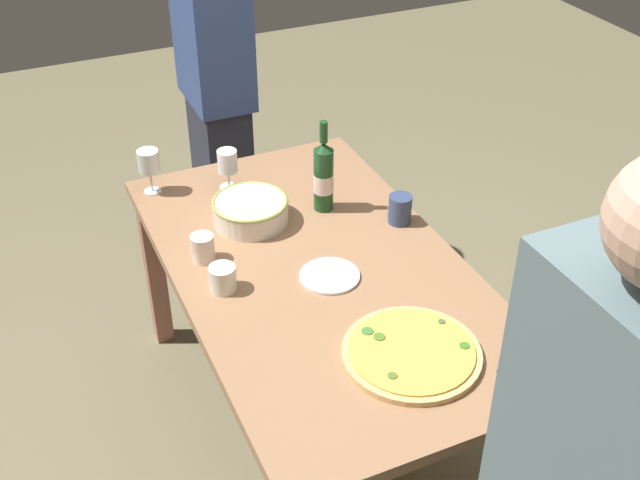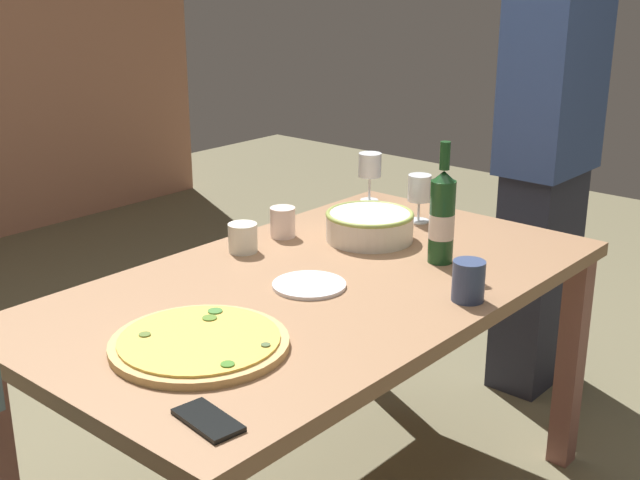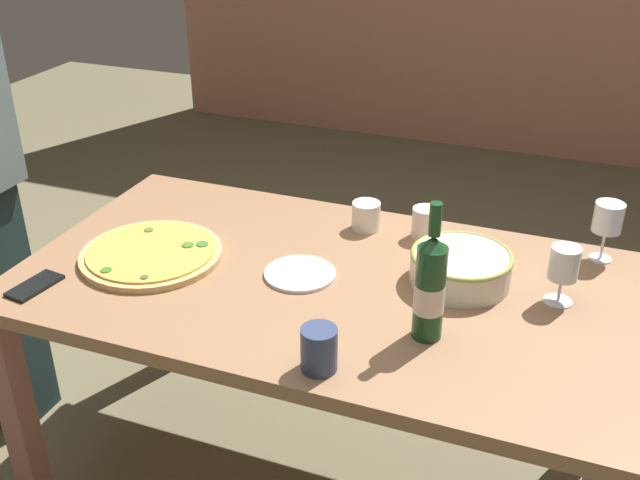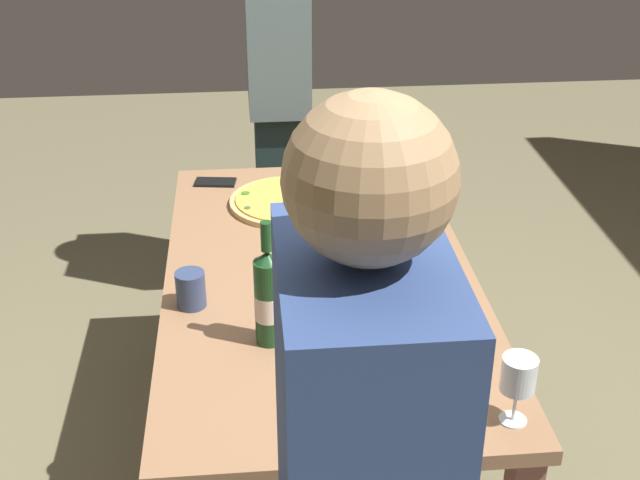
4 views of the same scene
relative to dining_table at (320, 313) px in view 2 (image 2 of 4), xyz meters
The scene contains 12 objects.
dining_table is the anchor object (origin of this frame).
pizza 0.49m from the dining_table, behind, with size 0.39×0.39×0.03m.
serving_bowl 0.39m from the dining_table, 17.00° to the left, with size 0.27×0.27×0.09m.
wine_bottle 0.43m from the dining_table, 26.13° to the right, with size 0.07×0.07×0.34m.
wine_glass_near_pizza 0.64m from the dining_table, ahead, with size 0.07×0.07×0.15m.
wine_glass_by_bottle 0.81m from the dining_table, 28.21° to the left, with size 0.08×0.08×0.17m.
cup_amber 0.42m from the dining_table, 69.40° to the right, with size 0.08×0.08×0.10m, color navy.
cup_ceramic 0.35m from the dining_table, 85.37° to the left, with size 0.08×0.08×0.08m, color white.
cup_spare 0.41m from the dining_table, 58.17° to the left, with size 0.08×0.08×0.09m, color #F3DBD0.
side_plate 0.11m from the dining_table, 169.85° to the right, with size 0.19×0.19×0.01m, color white.
cell_phone 0.75m from the dining_table, 155.08° to the right, with size 0.07×0.14×0.01m, color black.
person_host 1.20m from the dining_table, ahead, with size 0.38×0.24×1.69m.
Camera 2 is at (-1.55, -1.34, 1.55)m, focal length 46.85 mm.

